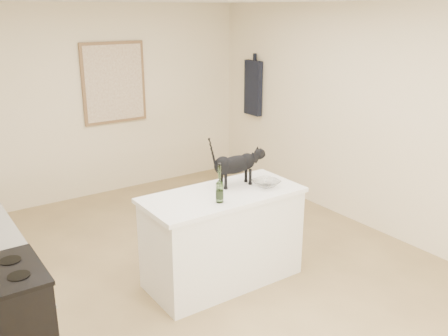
% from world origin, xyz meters
% --- Properties ---
extents(floor, '(5.50, 5.50, 0.00)m').
position_xyz_m(floor, '(0.00, 0.00, 0.00)').
color(floor, tan).
rests_on(floor, ground).
extents(wall_back, '(4.50, 0.00, 4.50)m').
position_xyz_m(wall_back, '(0.00, 2.75, 1.30)').
color(wall_back, beige).
rests_on(wall_back, ground).
extents(wall_right, '(0.00, 5.50, 5.50)m').
position_xyz_m(wall_right, '(2.25, 0.00, 1.30)').
color(wall_right, beige).
rests_on(wall_right, ground).
extents(island_base, '(1.44, 0.67, 0.86)m').
position_xyz_m(island_base, '(0.10, -0.20, 0.43)').
color(island_base, white).
rests_on(island_base, floor).
extents(island_top, '(1.50, 0.70, 0.04)m').
position_xyz_m(island_top, '(0.10, -0.20, 0.88)').
color(island_top, white).
rests_on(island_top, island_base).
extents(artwork_frame, '(0.90, 0.03, 1.10)m').
position_xyz_m(artwork_frame, '(0.30, 2.72, 1.55)').
color(artwork_frame, brown).
rests_on(artwork_frame, wall_back).
extents(artwork_canvas, '(0.82, 0.00, 1.02)m').
position_xyz_m(artwork_canvas, '(0.30, 2.70, 1.55)').
color(artwork_canvas, beige).
rests_on(artwork_canvas, wall_back).
extents(hanging_garment, '(0.08, 0.34, 0.80)m').
position_xyz_m(hanging_garment, '(2.19, 2.05, 1.40)').
color(hanging_garment, black).
rests_on(hanging_garment, wall_right).
extents(black_cat, '(0.55, 0.22, 0.38)m').
position_xyz_m(black_cat, '(0.31, -0.10, 1.09)').
color(black_cat, black).
rests_on(black_cat, island_top).
extents(wine_bottle, '(0.08, 0.08, 0.31)m').
position_xyz_m(wine_bottle, '(-0.05, -0.37, 1.06)').
color(wine_bottle, '#3B6327').
rests_on(wine_bottle, island_top).
extents(glass_bowl, '(0.26, 0.26, 0.06)m').
position_xyz_m(glass_bowl, '(0.54, -0.29, 0.93)').
color(glass_bowl, silver).
rests_on(glass_bowl, island_top).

